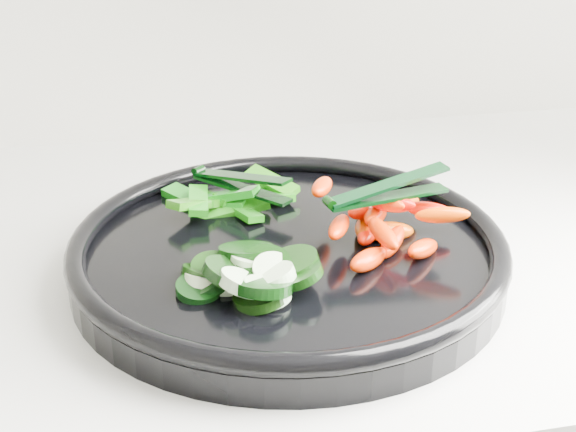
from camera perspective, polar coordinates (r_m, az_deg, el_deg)
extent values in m
cube|color=silver|center=(0.86, 17.19, -0.42)|extent=(2.02, 0.62, 0.03)
cylinder|color=black|center=(0.69, 0.00, -3.17)|extent=(0.43, 0.43, 0.02)
torus|color=black|center=(0.69, 0.00, -1.81)|extent=(0.43, 0.43, 0.02)
cylinder|color=black|center=(0.64, -5.77, -4.21)|extent=(0.06, 0.06, 0.03)
cylinder|color=beige|center=(0.63, -5.96, -4.61)|extent=(0.04, 0.04, 0.02)
cylinder|color=black|center=(0.64, -4.99, -4.10)|extent=(0.05, 0.06, 0.03)
cylinder|color=beige|center=(0.63, -4.41, -4.57)|extent=(0.05, 0.05, 0.02)
cylinder|color=black|center=(0.61, -1.96, -5.76)|extent=(0.05, 0.05, 0.02)
cylinder|color=#D3F4C3|center=(0.61, -1.34, -5.69)|extent=(0.04, 0.04, 0.02)
cylinder|color=black|center=(0.64, -4.10, -4.05)|extent=(0.04, 0.04, 0.02)
cylinder|color=#D6F9C7|center=(0.65, -3.52, -3.45)|extent=(0.04, 0.04, 0.02)
cylinder|color=black|center=(0.64, -4.83, -4.07)|extent=(0.05, 0.05, 0.01)
cylinder|color=beige|center=(0.64, -5.55, -4.18)|extent=(0.05, 0.04, 0.01)
cylinder|color=black|center=(0.62, -6.37, -5.17)|extent=(0.05, 0.05, 0.01)
cylinder|color=#DEF8C6|center=(0.63, -5.93, -4.72)|extent=(0.04, 0.04, 0.01)
cylinder|color=black|center=(0.63, -5.83, -4.66)|extent=(0.05, 0.05, 0.03)
cylinder|color=beige|center=(0.64, -6.08, -4.01)|extent=(0.04, 0.04, 0.02)
cylinder|color=black|center=(0.62, 0.82, -4.24)|extent=(0.05, 0.05, 0.02)
cylinder|color=beige|center=(0.61, -1.09, -4.42)|extent=(0.05, 0.05, 0.03)
cylinder|color=black|center=(0.65, -2.95, -2.57)|extent=(0.06, 0.06, 0.02)
cylinder|color=beige|center=(0.64, -2.79, -3.22)|extent=(0.04, 0.04, 0.02)
cylinder|color=black|center=(0.62, -4.06, -4.16)|extent=(0.06, 0.06, 0.03)
cylinder|color=beige|center=(0.61, -3.26, -4.77)|extent=(0.04, 0.04, 0.03)
cylinder|color=black|center=(0.63, -1.67, -3.80)|extent=(0.06, 0.05, 0.03)
cylinder|color=#E0FBC9|center=(0.62, -1.08, -3.89)|extent=(0.04, 0.04, 0.03)
cylinder|color=black|center=(0.63, 0.13, -3.50)|extent=(0.05, 0.05, 0.02)
cylinder|color=#DFF9C7|center=(0.64, -1.93, -3.04)|extent=(0.04, 0.04, 0.02)
cylinder|color=black|center=(0.60, -1.87, -4.94)|extent=(0.06, 0.06, 0.02)
cylinder|color=beige|center=(0.60, -1.82, -5.08)|extent=(0.04, 0.04, 0.01)
ellipsoid|color=#EF4800|center=(0.69, 7.43, -1.83)|extent=(0.04, 0.04, 0.03)
ellipsoid|color=#FD4400|center=(0.66, 5.90, -2.93)|extent=(0.04, 0.04, 0.02)
ellipsoid|color=#F04F00|center=(0.71, 5.46, -0.90)|extent=(0.03, 0.05, 0.03)
ellipsoid|color=#FF2A00|center=(0.68, 9.57, -2.31)|extent=(0.05, 0.05, 0.03)
ellipsoid|color=#F70C00|center=(0.70, 5.69, -1.31)|extent=(0.04, 0.05, 0.02)
ellipsoid|color=#F22000|center=(0.66, 5.72, -3.12)|extent=(0.05, 0.05, 0.03)
ellipsoid|color=#E15C00|center=(0.70, 7.07, -1.09)|extent=(0.06, 0.03, 0.03)
ellipsoid|color=#FA4E00|center=(0.73, 5.69, 0.18)|extent=(0.02, 0.05, 0.02)
ellipsoid|color=#FF4600|center=(0.68, 3.64, -0.78)|extent=(0.04, 0.05, 0.02)
ellipsoid|color=#EC5F00|center=(0.73, 8.14, 0.92)|extent=(0.05, 0.05, 0.03)
ellipsoid|color=#FF4D00|center=(0.70, 6.23, 0.05)|extent=(0.04, 0.04, 0.02)
ellipsoid|color=#F51D00|center=(0.67, 6.75, -1.22)|extent=(0.02, 0.05, 0.02)
ellipsoid|color=red|center=(0.71, 5.61, 0.43)|extent=(0.05, 0.04, 0.03)
ellipsoid|color=#F81E00|center=(0.72, 10.04, 0.41)|extent=(0.05, 0.03, 0.02)
ellipsoid|color=#F63D00|center=(0.69, 7.01, 0.90)|extent=(0.03, 0.04, 0.02)
ellipsoid|color=#FF1900|center=(0.72, 2.43, 2.08)|extent=(0.04, 0.05, 0.02)
ellipsoid|color=#F11200|center=(0.69, 7.40, 0.86)|extent=(0.04, 0.04, 0.02)
ellipsoid|color=#FF3E00|center=(0.67, 10.93, 0.07)|extent=(0.05, 0.03, 0.02)
cube|color=#0B750E|center=(0.77, -3.18, 1.17)|extent=(0.04, 0.05, 0.02)
cube|color=#27720A|center=(0.77, -3.68, 1.24)|extent=(0.05, 0.05, 0.02)
cube|color=#25740B|center=(0.78, -0.93, 1.55)|extent=(0.03, 0.06, 0.02)
cube|color=#116C0A|center=(0.74, -3.00, 0.17)|extent=(0.03, 0.05, 0.01)
cube|color=#09670E|center=(0.75, -3.89, 0.53)|extent=(0.07, 0.02, 0.02)
cube|color=#0A690E|center=(0.78, -7.22, 1.32)|extent=(0.05, 0.06, 0.01)
cube|color=#1F720A|center=(0.77, -5.70, 1.25)|extent=(0.03, 0.07, 0.03)
cube|color=#0F6E0A|center=(0.76, -4.23, 1.47)|extent=(0.06, 0.05, 0.03)
cube|color=#1B6C0A|center=(0.74, -6.71, 0.88)|extent=(0.05, 0.05, 0.02)
cube|color=#15740B|center=(0.75, -6.40, 1.12)|extent=(0.02, 0.06, 0.01)
cube|color=#13750B|center=(0.78, -1.17, 2.43)|extent=(0.05, 0.06, 0.02)
cylinder|color=black|center=(0.66, 2.96, 0.96)|extent=(0.01, 0.01, 0.01)
cube|color=black|center=(0.68, 7.13, 1.34)|extent=(0.11, 0.04, 0.00)
cube|color=black|center=(0.68, 7.18, 2.23)|extent=(0.11, 0.04, 0.02)
cylinder|color=black|center=(0.79, -6.38, 3.24)|extent=(0.01, 0.01, 0.01)
cube|color=black|center=(0.76, -3.32, 1.98)|extent=(0.08, 0.09, 0.00)
cube|color=black|center=(0.75, -3.35, 2.79)|extent=(0.08, 0.09, 0.02)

